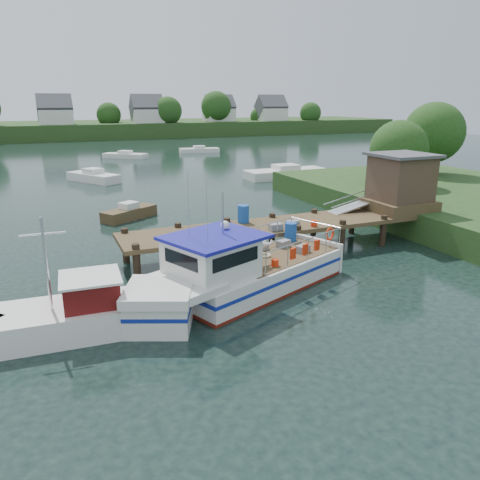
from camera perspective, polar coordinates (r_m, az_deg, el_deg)
name	(u,v)px	position (r m, az deg, el deg)	size (l,w,h in m)	color
ground_plane	(247,255)	(22.51, 0.84, -1.88)	(160.00, 160.00, 0.00)	black
far_shore	(82,127)	(102.36, -18.70, 12.96)	(140.00, 42.55, 9.22)	#28471D
dock	(361,199)	(25.21, 14.57, 4.88)	(16.60, 3.00, 4.78)	#4F3D25
lobster_boat	(237,274)	(17.62, -0.42, -4.16)	(9.88, 6.00, 4.91)	silver
work_boat	(67,316)	(15.95, -20.39, -8.67)	(7.36, 2.57, 3.86)	silver
moored_rowboat	(129,213)	(30.22, -13.34, 3.27)	(3.75, 2.96, 1.06)	#4F3D25
moored_far	(199,150)	(68.49, -4.99, 10.88)	(5.84, 2.79, 0.95)	silver
moored_b	(94,177)	(45.23, -17.42, 7.37)	(4.48, 5.70, 1.22)	silver
moored_c	(286,173)	(45.69, 5.60, 8.15)	(8.08, 2.91, 1.27)	silver
moored_d	(125,155)	(63.17, -13.81, 9.99)	(5.65, 4.94, 0.96)	silver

